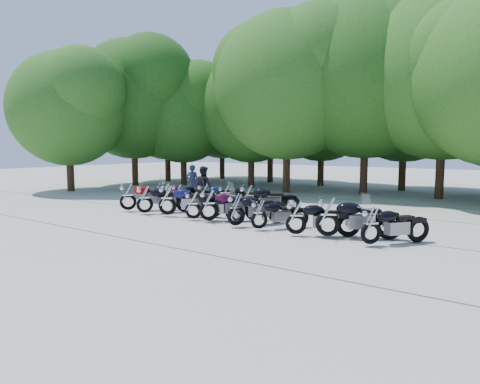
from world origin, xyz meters
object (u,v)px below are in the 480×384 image
Objects in this scene: motorcycle_5 at (236,208)px; motorcycle_0 at (128,196)px; motorcycle_11 at (178,194)px; motorcycle_13 at (225,196)px; motorcycle_6 at (259,213)px; rider_0 at (192,183)px; motorcycle_12 at (204,194)px; motorcycle_14 at (248,197)px; motorcycle_4 at (209,204)px; motorcycle_1 at (145,198)px; motorcycle_9 at (371,224)px; motorcycle_7 at (296,216)px; motorcycle_2 at (167,199)px; motorcycle_3 at (193,204)px; rider_1 at (204,186)px; motorcycle_10 at (166,192)px; motorcycle_8 at (328,215)px.

motorcycle_0 is at bearing 24.07° from motorcycle_5.
motorcycle_11 is 2.59m from motorcycle_13.
rider_0 is (-6.95, 4.38, 0.36)m from motorcycle_6.
motorcycle_14 reaches higher than motorcycle_12.
motorcycle_13 is at bearing -21.08° from motorcycle_4.
motorcycle_13 is (-1.36, 2.71, -0.07)m from motorcycle_4.
motorcycle_1 is 1.06× the size of motorcycle_9.
motorcycle_5 is 1.05× the size of motorcycle_7.
motorcycle_1 is at bearing 68.38° from motorcycle_2.
motorcycle_2 is 3.57m from motorcycle_5.
motorcycle_4 is 6.26m from rider_0.
motorcycle_3 is 1.07× the size of motorcycle_6.
motorcycle_11 is (-5.32, 2.64, -0.09)m from motorcycle_5.
rider_1 reaches higher than motorcycle_13.
motorcycle_6 is 0.92× the size of motorcycle_9.
motorcycle_2 reaches higher than motorcycle_13.
motorcycle_6 is 6.78m from motorcycle_11.
motorcycle_12 is (2.48, -0.05, 0.05)m from motorcycle_10.
motorcycle_7 is at bearing 75.39° from motorcycle_8.
rider_1 is (-3.04, 0.76, 0.25)m from motorcycle_14.
motorcycle_3 is 1.17× the size of rider_1.
motorcycle_0 is 6.83m from motorcycle_6.
rider_0 is (-3.27, 1.50, 0.32)m from motorcycle_13.
motorcycle_11 is (-3.16, 2.45, -0.04)m from motorcycle_3.
motorcycle_9 reaches higher than motorcycle_6.
motorcycle_4 reaches higher than motorcycle_7.
motorcycle_12 is at bearing -10.52° from motorcycle_5.
motorcycle_11 is 3.98m from motorcycle_14.
motorcycle_9 is at bearing -139.99° from motorcycle_4.
motorcycle_10 is (-11.12, 2.97, -0.06)m from motorcycle_9.
motorcycle_7 is at bearing -155.76° from motorcycle_5.
motorcycle_11 is 1.43m from motorcycle_12.
motorcycle_0 is 1.19× the size of motorcycle_11.
motorcycle_2 is 8.29m from motorcycle_9.
motorcycle_13 is at bearing 14.43° from motorcycle_9.
motorcycle_9 is at bearing -126.00° from motorcycle_10.
motorcycle_7 is (1.43, -0.09, 0.05)m from motorcycle_6.
motorcycle_12 is at bearing 33.10° from motorcycle_7.
motorcycle_5 is 0.93× the size of motorcycle_8.
motorcycle_0 is at bearing 56.51° from motorcycle_7.
motorcycle_2 reaches higher than motorcycle_6.
rider_0 is at bearing 35.23° from motorcycle_8.
motorcycle_5 is at bearing -151.46° from motorcycle_1.
motorcycle_2 is 1.15× the size of motorcycle_3.
motorcycle_9 is (6.12, -0.25, -0.06)m from motorcycle_4.
motorcycle_3 is at bearing 33.11° from motorcycle_6.
motorcycle_3 is 0.93× the size of motorcycle_5.
motorcycle_9 is 8.04m from motorcycle_13.
motorcycle_14 reaches higher than motorcycle_9.
motorcycle_4 is 1.09× the size of motorcycle_7.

